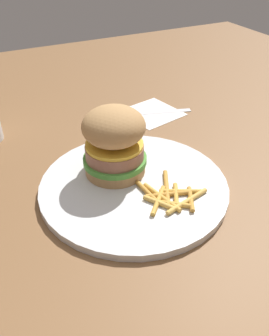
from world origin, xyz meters
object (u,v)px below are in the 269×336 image
Objects in this scene: plate at (135,187)px; fries_pile at (170,196)px; sandwich at (114,141)px; napkin at (152,113)px; fork at (151,112)px.

plate is 2.90× the size of fries_pile.
sandwich is 0.12m from fries_pile.
napkin is (-0.16, -0.18, -0.07)m from sandwich.
napkin is at bearing -113.90° from fries_pile.
fries_pile is at bearing 119.95° from plate.
fries_pile is (-0.03, 0.05, 0.01)m from plate.
plate is at bearing -60.05° from fries_pile.
sandwich is 0.65× the size of fork.
napkin is (-0.15, -0.22, -0.01)m from plate.
fries_pile reaches higher than fork.
plate is 0.08m from sandwich.
sandwich reaches higher than fork.
fork reaches higher than napkin.
plate is 2.65× the size of napkin.
fork is at bearing -132.87° from sandwich.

